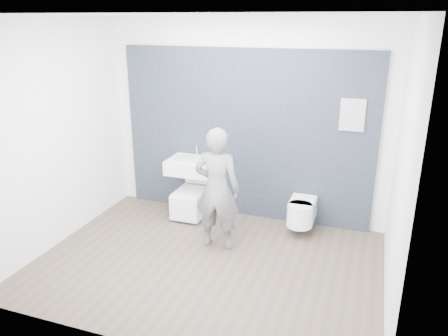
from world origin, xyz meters
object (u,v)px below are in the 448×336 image
(washbasin, at_px, (192,166))
(visitor, at_px, (217,189))
(toilet_rounded, at_px, (301,212))
(toilet_square, at_px, (192,201))

(washbasin, xyz_separation_m, visitor, (0.67, -0.77, 0.01))
(visitor, bearing_deg, washbasin, -52.70)
(washbasin, distance_m, toilet_rounded, 1.67)
(toilet_square, height_order, toilet_rounded, toilet_square)
(toilet_square, bearing_deg, toilet_rounded, 0.23)
(toilet_square, relative_size, visitor, 0.52)
(toilet_square, xyz_separation_m, visitor, (0.67, -0.72, 0.54))
(washbasin, xyz_separation_m, toilet_rounded, (1.60, -0.04, -0.46))
(washbasin, bearing_deg, toilet_rounded, -1.41)
(toilet_rounded, bearing_deg, toilet_square, -179.77)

